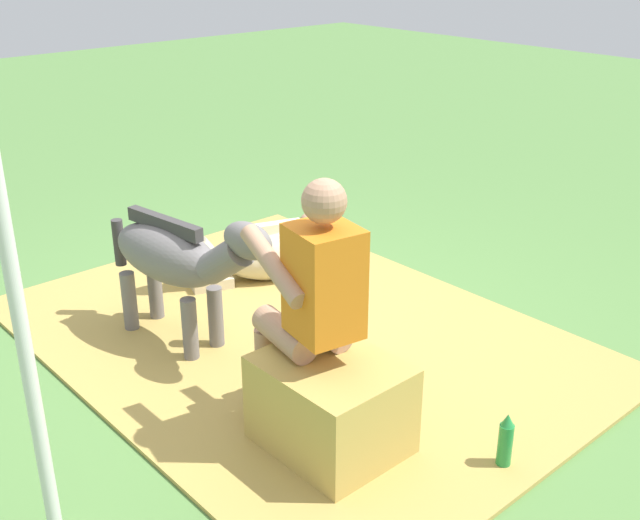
% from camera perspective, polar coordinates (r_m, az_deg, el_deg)
% --- Properties ---
extents(ground_plane, '(24.00, 24.00, 0.00)m').
position_cam_1_polar(ground_plane, '(4.82, -3.94, -5.68)').
color(ground_plane, '#568442').
extents(hay_patch, '(3.53, 2.57, 0.02)m').
position_cam_1_polar(hay_patch, '(4.78, -1.78, -5.70)').
color(hay_patch, tan).
rests_on(hay_patch, ground).
extents(hay_bale, '(0.66, 0.55, 0.47)m').
position_cam_1_polar(hay_bale, '(3.74, 0.80, -10.72)').
color(hay_bale, tan).
rests_on(hay_bale, ground).
extents(person_seated, '(0.70, 0.49, 1.35)m').
position_cam_1_polar(person_seated, '(3.60, -0.67, -2.77)').
color(person_seated, tan).
rests_on(person_seated, ground).
extents(pony_standing, '(1.34, 0.43, 0.93)m').
position_cam_1_polar(pony_standing, '(4.56, -10.48, 0.11)').
color(pony_standing, slate).
rests_on(pony_standing, ground).
extents(pony_lying, '(0.71, 1.35, 0.42)m').
position_cam_1_polar(pony_lying, '(5.52, -3.73, 0.44)').
color(pony_lying, beige).
rests_on(pony_lying, ground).
extents(soda_bottle, '(0.07, 0.07, 0.30)m').
position_cam_1_polar(soda_bottle, '(3.77, 13.48, -12.90)').
color(soda_bottle, '#268C3F').
rests_on(soda_bottle, ground).
extents(tent_pole_left, '(0.06, 0.06, 2.28)m').
position_cam_1_polar(tent_pole_left, '(3.02, -21.60, -1.72)').
color(tent_pole_left, silver).
rests_on(tent_pole_left, ground).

